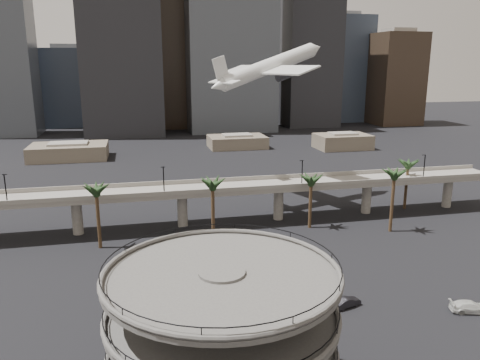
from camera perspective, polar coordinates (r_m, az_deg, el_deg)
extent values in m
cylinder|color=#4D4A47|center=(48.03, -2.13, -20.02)|extent=(4.40, 4.40, 16.50)
cylinder|color=#4D4A47|center=(48.16, -2.13, -20.24)|extent=(22.00, 22.00, 0.45)
torus|color=#4D4A47|center=(47.89, -2.13, -19.77)|extent=(22.20, 22.20, 0.50)
torus|color=black|center=(47.45, -2.14, -18.96)|extent=(21.80, 21.80, 0.10)
cylinder|color=#4D4A47|center=(46.03, -2.18, -16.12)|extent=(22.00, 22.00, 0.45)
torus|color=#4D4A47|center=(45.79, -2.18, -15.60)|extent=(22.20, 22.20, 0.50)
torus|color=black|center=(45.40, -2.19, -14.72)|extent=(21.80, 21.80, 0.10)
cylinder|color=#4D4A47|center=(44.16, -2.22, -11.62)|extent=(22.00, 22.00, 0.45)
torus|color=#4D4A47|center=(43.96, -2.23, -11.06)|extent=(22.20, 22.20, 0.50)
torus|color=black|center=(43.63, -2.24, -10.11)|extent=(21.80, 21.80, 0.10)
cube|color=slate|center=(103.76, -1.06, -1.02)|extent=(130.00, 9.00, 0.90)
cube|color=slate|center=(99.27, -0.53, -1.18)|extent=(130.00, 0.30, 1.00)
cube|color=slate|center=(107.81, -1.54, 0.04)|extent=(130.00, 0.30, 1.00)
cylinder|color=slate|center=(103.80, -19.24, -4.24)|extent=(2.20, 2.20, 8.00)
cylinder|color=slate|center=(103.39, -7.04, -3.61)|extent=(2.20, 2.20, 8.00)
cylinder|color=slate|center=(107.57, 4.71, -2.85)|extent=(2.20, 2.20, 8.00)
cylinder|color=slate|center=(115.86, 15.16, -2.07)|extent=(2.20, 2.20, 8.00)
cylinder|color=slate|center=(127.45, 23.97, -1.36)|extent=(2.20, 2.20, 8.00)
cylinder|color=black|center=(100.20, -26.66, -1.02)|extent=(0.24, 0.24, 6.00)
cylinder|color=black|center=(97.18, -9.28, -0.11)|extent=(0.24, 0.24, 6.00)
cylinder|color=black|center=(103.19, 7.57, 0.78)|extent=(0.24, 0.24, 6.00)
cylinder|color=black|center=(116.85, 21.53, 1.46)|extent=(0.24, 0.24, 6.00)
cylinder|color=#46301E|center=(92.89, -3.31, -4.09)|extent=(0.70, 0.70, 12.15)
ellipsoid|color=#1B3116|center=(91.10, -3.37, -0.22)|extent=(4.40, 4.40, 2.00)
cylinder|color=#46301E|center=(102.40, 8.57, -2.90)|extent=(0.70, 0.70, 10.80)
ellipsoid|color=#1B3116|center=(100.88, 8.68, 0.26)|extent=(4.40, 4.40, 2.00)
cylinder|color=#46301E|center=(103.85, 18.06, -2.69)|extent=(0.70, 0.70, 12.60)
ellipsoid|color=#1B3116|center=(102.21, 18.34, 0.91)|extent=(4.40, 4.40, 2.00)
cylinder|color=#46301E|center=(121.65, 19.60, -0.75)|extent=(0.70, 0.70, 11.25)
ellipsoid|color=#1B3116|center=(120.35, 19.83, 2.03)|extent=(4.40, 4.40, 2.00)
cylinder|color=#46301E|center=(94.13, -16.89, -4.59)|extent=(0.70, 0.70, 11.70)
ellipsoid|color=#1B3116|center=(92.39, -17.16, -0.91)|extent=(4.40, 4.40, 2.00)
cube|color=brown|center=(187.65, -20.11, 3.27)|extent=(28.00, 18.00, 5.50)
cube|color=slate|center=(187.14, -20.20, 4.22)|extent=(14.00, 9.00, 0.80)
cube|color=brown|center=(200.35, -0.36, 4.68)|extent=(24.00, 16.00, 5.00)
cube|color=slate|center=(199.91, -0.36, 5.50)|extent=(12.00, 8.00, 0.80)
cube|color=brown|center=(202.69, 12.39, 4.61)|extent=(22.00, 15.00, 6.00)
cube|color=slate|center=(202.19, 12.44, 5.56)|extent=(11.00, 7.50, 0.80)
cube|color=#444951|center=(260.19, -26.65, 12.59)|extent=(26.00, 24.00, 70.18)
cube|color=#333D4F|center=(290.61, -19.88, 10.55)|extent=(30.00, 30.00, 43.19)
cube|color=slate|center=(290.46, -20.27, 15.03)|extent=(16.50, 16.50, 2.40)
cube|color=black|center=(243.69, -14.42, 17.00)|extent=(38.00, 30.00, 98.97)
cube|color=#31251B|center=(269.43, -7.56, 15.06)|extent=(28.00, 26.00, 80.98)
cube|color=#444951|center=(253.92, -1.30, 18.29)|extent=(45.00, 32.00, 107.97)
cube|color=gray|center=(293.41, 2.24, 10.85)|extent=(24.00, 24.00, 37.79)
cube|color=slate|center=(293.01, 2.28, 14.78)|extent=(13.20, 13.20, 2.40)
cube|color=black|center=(276.31, 8.46, 15.47)|extent=(30.00, 28.00, 85.47)
cube|color=#333D4F|center=(305.04, 11.87, 13.06)|extent=(34.00, 30.00, 62.98)
cube|color=slate|center=(306.43, 12.19, 19.17)|extent=(18.70, 16.50, 2.40)
cube|color=#31251B|center=(294.46, 18.39, 11.58)|extent=(26.00, 26.00, 52.18)
cube|color=slate|center=(294.92, 18.81, 16.87)|extent=(14.30, 14.30, 2.40)
cube|color=gray|center=(306.09, -5.57, 10.59)|extent=(22.00, 22.00, 34.19)
cube|color=slate|center=(305.58, -5.66, 14.01)|extent=(12.10, 12.10, 2.40)
cylinder|color=silver|center=(117.26, 3.62, 13.69)|extent=(27.57, 14.08, 11.47)
cone|color=silver|center=(127.24, 9.19, 15.56)|extent=(5.48, 5.06, 4.50)
cone|color=silver|center=(108.64, -2.79, 11.36)|extent=(5.23, 4.64, 4.11)
cube|color=silver|center=(116.77, 3.30, 13.27)|extent=(17.46, 30.60, 2.19)
cube|color=silver|center=(109.59, -1.97, 11.89)|extent=(6.07, 10.30, 0.93)
cube|color=silver|center=(109.09, -2.34, 13.31)|extent=(4.47, 2.10, 6.27)
cylinder|color=#28282D|center=(121.76, 1.96, 12.74)|extent=(5.08, 3.64, 3.14)
cylinder|color=#28282D|center=(113.02, 5.44, 12.59)|extent=(5.08, 3.64, 3.14)
imported|color=#9E2A16|center=(64.75, -0.65, -17.87)|extent=(4.22, 2.33, 1.36)
imported|color=black|center=(72.95, 12.90, -14.30)|extent=(4.65, 2.77, 1.45)
imported|color=silver|center=(77.29, 26.28, -13.70)|extent=(6.12, 3.81, 1.66)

